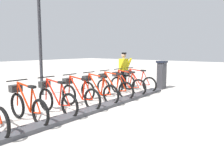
{
  "coord_description": "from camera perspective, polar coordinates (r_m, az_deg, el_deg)",
  "views": [
    {
      "loc": [
        -4.12,
        4.44,
        1.75
      ],
      "look_at": [
        0.5,
        -1.29,
        0.9
      ],
      "focal_mm": 33.42,
      "sensor_mm": 36.0,
      "label": 1
    }
  ],
  "objects": [
    {
      "name": "bike_docked_1",
      "position": [
        8.38,
        3.83,
        -2.51
      ],
      "size": [
        1.72,
        0.54,
        1.02
      ],
      "color": "black",
      "rests_on": "ground"
    },
    {
      "name": "worker_near_rack",
      "position": [
        9.6,
        3.24,
        1.54
      ],
      "size": [
        0.48,
        0.63,
        1.66
      ],
      "color": "white",
      "rests_on": "ground"
    },
    {
      "name": "bike_docked_5",
      "position": [
        5.98,
        -15.24,
        -6.41
      ],
      "size": [
        1.72,
        0.54,
        1.02
      ],
      "color": "black",
      "rests_on": "ground"
    },
    {
      "name": "bike_docked_0",
      "position": [
        9.07,
        6.9,
        -1.84
      ],
      "size": [
        1.72,
        0.54,
        1.02
      ],
      "color": "black",
      "rests_on": "ground"
    },
    {
      "name": "ground_plane",
      "position": [
        6.3,
        -3.88,
        -9.54
      ],
      "size": [
        60.0,
        60.0,
        0.0
      ],
      "primitive_type": "plane",
      "color": "beige"
    },
    {
      "name": "bike_docked_2",
      "position": [
        7.71,
        0.21,
        -3.28
      ],
      "size": [
        1.72,
        0.54,
        1.02
      ],
      "color": "black",
      "rests_on": "ground"
    },
    {
      "name": "payment_kiosk",
      "position": [
        9.8,
        13.42,
        0.05
      ],
      "size": [
        0.36,
        0.52,
        1.28
      ],
      "color": "#38383D",
      "rests_on": "ground"
    },
    {
      "name": "lamp_post",
      "position": [
        8.65,
        -19.25,
        13.58
      ],
      "size": [
        0.32,
        0.32,
        4.43
      ],
      "color": "#2D2D33",
      "rests_on": "ground"
    },
    {
      "name": "dock_rail_base",
      "position": [
        6.29,
        -3.88,
        -9.1
      ],
      "size": [
        0.44,
        7.56,
        0.1
      ],
      "primitive_type": "cube",
      "color": "#47474C",
      "rests_on": "ground"
    },
    {
      "name": "bike_docked_6",
      "position": [
        5.54,
        -22.39,
        -7.7
      ],
      "size": [
        1.72,
        0.54,
        1.02
      ],
      "color": "black",
      "rests_on": "ground"
    },
    {
      "name": "bike_docked_4",
      "position": [
        6.5,
        -9.18,
        -5.23
      ],
      "size": [
        1.72,
        0.54,
        1.02
      ],
      "color": "black",
      "rests_on": "ground"
    },
    {
      "name": "bike_docked_3",
      "position": [
        7.08,
        -4.08,
        -4.19
      ],
      "size": [
        1.72,
        0.54,
        1.02
      ],
      "color": "black",
      "rests_on": "ground"
    }
  ]
}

